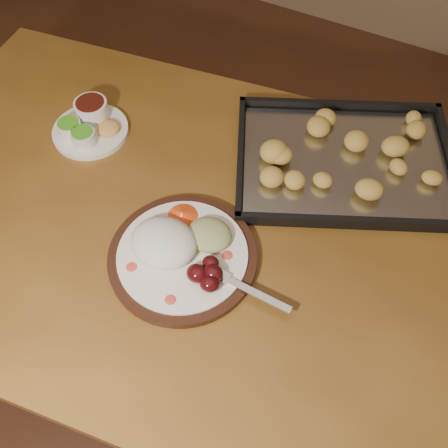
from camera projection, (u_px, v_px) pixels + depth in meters
The scene contains 5 objects.
ground at pixel (170, 356), 1.65m from camera, with size 4.00×4.00×0.00m, color #532F1C.
dining_table at pixel (209, 249), 1.12m from camera, with size 1.60×1.09×0.75m.
dinner_plate at pixel (181, 250), 0.98m from camera, with size 0.38×0.29×0.07m.
condiment_saucer at pixel (89, 125), 1.17m from camera, with size 0.18×0.18×0.06m.
baking_tray at pixel (345, 159), 1.12m from camera, with size 0.59×0.53×0.05m.
Camera 1 is at (0.42, -0.42, 1.61)m, focal length 40.00 mm.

